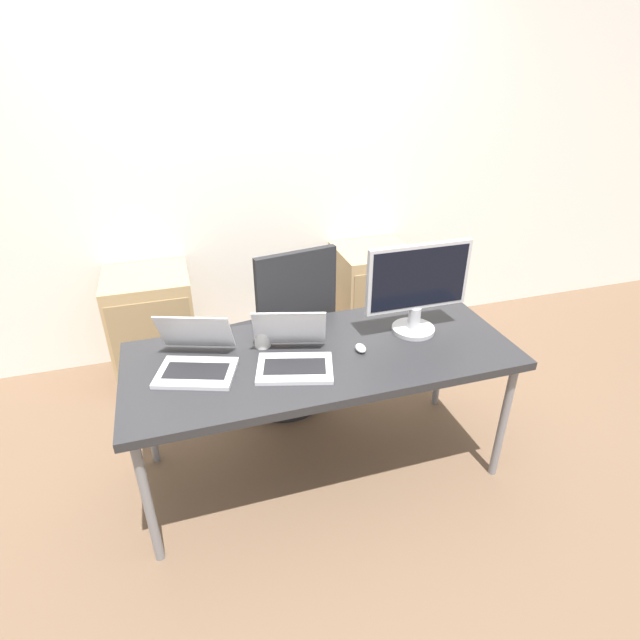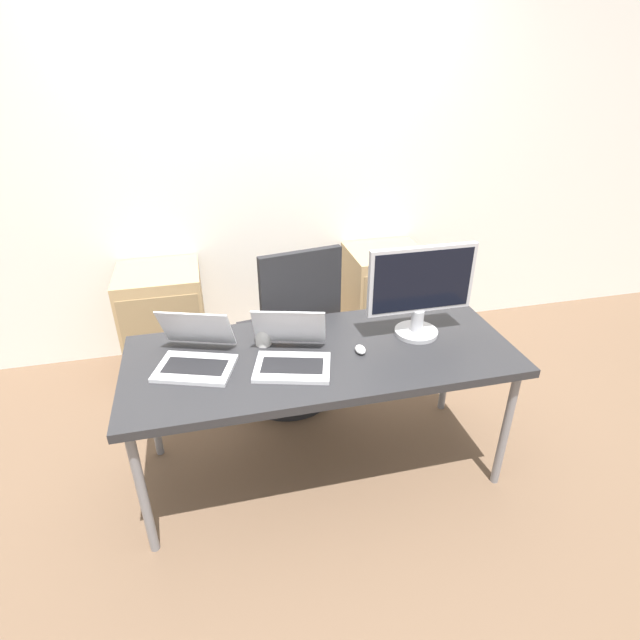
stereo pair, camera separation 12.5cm
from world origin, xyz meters
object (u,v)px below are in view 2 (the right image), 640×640
coffee_cup_white (263,333)px  mouse (360,350)px  monitor (421,290)px  cabinet_left (165,322)px  laptop_right (196,354)px  office_chair (291,347)px  laptop_left (291,353)px  coffee_cup_brown (284,325)px  cabinet_right (384,298)px

coffee_cup_white → mouse: bearing=-23.1°
monitor → coffee_cup_white: (-0.74, 0.08, -0.18)m
cabinet_left → laptop_right: laptop_right is taller
office_chair → mouse: office_chair is taller
cabinet_left → laptop_left: bearing=-62.2°
cabinet_left → coffee_cup_white: bearing=-62.2°
cabinet_left → mouse: 1.56m
office_chair → mouse: 0.75m
mouse → coffee_cup_brown: 0.39m
office_chair → laptop_right: 0.84m
office_chair → cabinet_left: size_ratio=1.46×
cabinet_right → mouse: mouse is taller
coffee_cup_white → coffee_cup_brown: size_ratio=1.11×
monitor → coffee_cup_brown: 0.67m
office_chair → laptop_left: 0.75m
laptop_right → coffee_cup_brown: bearing=20.0°
monitor → coffee_cup_white: size_ratio=4.33×
cabinet_left → coffee_cup_white: size_ratio=6.05×
cabinet_right → coffee_cup_brown: coffee_cup_brown is taller
cabinet_right → laptop_right: size_ratio=1.69×
monitor → coffee_cup_brown: monitor is taller
cabinet_right → laptop_left: bearing=-126.8°
cabinet_right → monitor: bearing=-103.0°
cabinet_right → coffee_cup_brown: bearing=-132.9°
mouse → coffee_cup_brown: size_ratio=0.66×
laptop_right → coffee_cup_brown: size_ratio=3.97×
coffee_cup_white → laptop_right: bearing=-163.4°
office_chair → coffee_cup_brown: bearing=-103.4°
mouse → laptop_left: bearing=-179.0°
cabinet_left → laptop_left: size_ratio=1.77×
cabinet_left → coffee_cup_white: 1.21m
cabinet_left → monitor: monitor is taller
office_chair → laptop_right: bearing=-133.1°
laptop_right → coffee_cup_white: (0.31, 0.09, 0.01)m
monitor → coffee_cup_white: bearing=173.8°
laptop_left → laptop_right: laptop_left is taller
cabinet_right → laptop_right: laptop_right is taller
laptop_left → coffee_cup_brown: (0.01, 0.25, 0.01)m
laptop_right → monitor: monitor is taller
laptop_left → coffee_cup_white: bearing=118.2°
office_chair → cabinet_right: bearing=34.9°
laptop_left → coffee_cup_white: size_ratio=3.41×
office_chair → mouse: (0.21, -0.64, 0.34)m
cabinet_left → coffee_cup_white: coffee_cup_white is taller
mouse → coffee_cup_white: coffee_cup_white is taller
laptop_right → coffee_cup_brown: 0.45m
mouse → coffee_cup_white: (-0.42, 0.18, 0.04)m
office_chair → cabinet_right: office_chair is taller
cabinet_left → laptop_left: (0.63, -1.19, 0.39)m
laptop_right → coffee_cup_white: 0.32m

